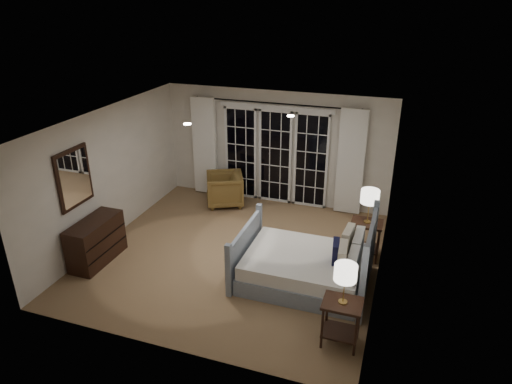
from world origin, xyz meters
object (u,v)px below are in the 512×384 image
(nightstand_right, at_px, (366,234))
(armchair, at_px, (224,189))
(bed, at_px, (308,266))
(lamp_left, at_px, (346,273))
(nightstand_left, at_px, (341,316))
(lamp_right, at_px, (370,197))
(dresser, at_px, (96,241))

(nightstand_right, height_order, armchair, armchair)
(bed, relative_size, lamp_left, 3.62)
(nightstand_right, bearing_deg, lamp_left, -91.30)
(bed, distance_m, armchair, 3.37)
(lamp_left, relative_size, armchair, 0.72)
(bed, height_order, nightstand_left, bed)
(bed, distance_m, lamp_right, 1.61)
(nightstand_right, xyz_separation_m, lamp_left, (-0.05, -2.34, 0.67))
(nightstand_right, height_order, dresser, dresser)
(dresser, bearing_deg, nightstand_right, 20.28)
(armchair, bearing_deg, bed, 20.45)
(lamp_left, height_order, lamp_right, lamp_right)
(nightstand_left, distance_m, nightstand_right, 2.34)
(armchair, bearing_deg, dresser, -48.47)
(nightstand_right, distance_m, armchair, 3.45)
(nightstand_left, distance_m, armchair, 4.78)
(bed, bearing_deg, lamp_left, -59.24)
(lamp_left, distance_m, dresser, 4.50)
(nightstand_right, distance_m, lamp_right, 0.72)
(dresser, bearing_deg, lamp_right, 20.28)
(nightstand_right, relative_size, lamp_right, 1.15)
(lamp_left, bearing_deg, dresser, 170.97)
(nightstand_left, height_order, lamp_left, lamp_left)
(bed, distance_m, dresser, 3.69)
(bed, height_order, armchair, bed)
(lamp_left, bearing_deg, armchair, 131.38)
(nightstand_right, height_order, lamp_right, lamp_right)
(lamp_left, distance_m, lamp_right, 2.34)
(lamp_right, bearing_deg, lamp_left, -91.30)
(lamp_left, height_order, dresser, lamp_left)
(bed, bearing_deg, lamp_right, 54.34)
(bed, height_order, lamp_left, lamp_left)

